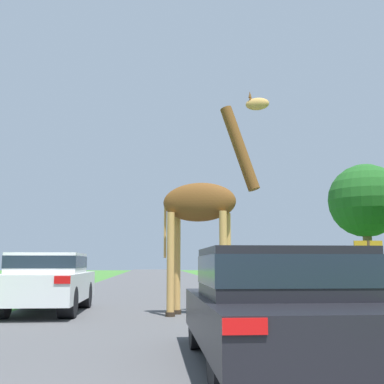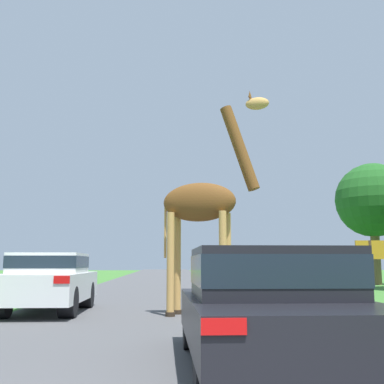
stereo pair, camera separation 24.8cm
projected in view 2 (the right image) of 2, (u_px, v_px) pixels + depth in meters
name	position (u px, v px, depth m)	size (l,w,h in m)	color
road	(166.00, 282.00, 31.27)	(7.91, 120.00, 0.00)	#4C4C4F
giraffe_near_road	(205.00, 206.00, 11.42)	(2.60, 1.25, 5.28)	tan
car_lead_maroon	(270.00, 302.00, 5.80)	(1.99, 4.12, 1.40)	black
car_queue_right	(244.00, 274.00, 19.93)	(1.72, 4.16, 1.37)	maroon
car_queue_left	(49.00, 280.00, 12.00)	(1.83, 4.21, 1.46)	silver
tree_centre_back	(373.00, 201.00, 27.58)	(4.23, 4.23, 6.91)	brown
sign_post	(371.00, 263.00, 11.36)	(0.70, 0.08, 1.75)	#4C3823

